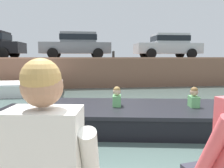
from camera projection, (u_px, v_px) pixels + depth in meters
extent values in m
plane|color=#4C605B|center=(113.00, 111.00, 7.07)|extent=(400.00, 400.00, 0.00)
cube|color=brown|center=(97.00, 70.00, 15.01)|extent=(60.00, 6.00, 1.63)
cube|color=#9F6C52|center=(100.00, 58.00, 12.07)|extent=(60.00, 0.24, 0.08)
cube|color=white|center=(3.00, 90.00, 9.89)|extent=(5.27, 2.02, 0.48)
cube|color=white|center=(3.00, 84.00, 9.85)|extent=(5.33, 2.08, 0.08)
cube|color=brown|center=(12.00, 86.00, 9.93)|extent=(0.31, 1.62, 0.06)
cube|color=black|center=(149.00, 118.00, 5.37)|extent=(5.57, 2.87, 0.45)
cube|color=black|center=(23.00, 117.00, 5.51)|extent=(1.24, 1.25, 0.45)
cube|color=black|center=(149.00, 108.00, 5.33)|extent=(5.64, 2.94, 0.08)
cube|color=brown|center=(166.00, 112.00, 5.33)|extent=(0.55, 1.77, 0.06)
cube|color=#66B26B|center=(117.00, 104.00, 5.36)|extent=(0.25, 0.35, 0.44)
sphere|color=beige|center=(117.00, 92.00, 5.32)|extent=(0.19, 0.19, 0.19)
sphere|color=tan|center=(117.00, 90.00, 5.31)|extent=(0.17, 0.17, 0.17)
cube|color=#66B26B|center=(194.00, 105.00, 5.28)|extent=(0.25, 0.35, 0.44)
sphere|color=tan|center=(194.00, 92.00, 5.24)|extent=(0.19, 0.19, 0.19)
sphere|color=olive|center=(194.00, 90.00, 5.23)|extent=(0.17, 0.17, 0.17)
cylinder|color=black|center=(3.00, 53.00, 11.86)|extent=(0.61, 0.21, 0.60)
cylinder|color=black|center=(14.00, 54.00, 13.56)|extent=(0.61, 0.21, 0.60)
cube|color=slate|center=(76.00, 48.00, 13.23)|extent=(4.14, 1.82, 0.64)
cube|color=slate|center=(78.00, 38.00, 13.18)|extent=(2.08, 1.58, 0.60)
cube|color=black|center=(78.00, 38.00, 13.18)|extent=(2.16, 1.61, 0.33)
cylinder|color=black|center=(53.00, 53.00, 12.20)|extent=(0.60, 0.19, 0.60)
cylinder|color=black|center=(56.00, 54.00, 13.96)|extent=(0.60, 0.19, 0.60)
cylinder|color=black|center=(98.00, 53.00, 12.58)|extent=(0.60, 0.19, 0.60)
cylinder|color=black|center=(96.00, 54.00, 14.34)|extent=(0.60, 0.19, 0.60)
cube|color=#B7BABC|center=(167.00, 49.00, 13.99)|extent=(4.12, 1.90, 0.64)
cube|color=#B7BABC|center=(170.00, 39.00, 13.92)|extent=(2.09, 1.61, 0.60)
cube|color=black|center=(170.00, 39.00, 13.92)|extent=(2.17, 1.65, 0.33)
cylinder|color=black|center=(151.00, 53.00, 13.03)|extent=(0.61, 0.20, 0.60)
cylinder|color=black|center=(144.00, 54.00, 14.79)|extent=(0.61, 0.20, 0.60)
cylinder|color=black|center=(192.00, 54.00, 13.26)|extent=(0.61, 0.20, 0.60)
cylinder|color=black|center=(180.00, 54.00, 15.03)|extent=(0.61, 0.20, 0.60)
cylinder|color=#2D2B28|center=(113.00, 56.00, 12.28)|extent=(0.14, 0.14, 0.35)
sphere|color=#2D2B28|center=(113.00, 52.00, 12.26)|extent=(0.15, 0.15, 0.15)
cube|color=silver|center=(45.00, 160.00, 1.08)|extent=(0.39, 0.28, 0.52)
cylinder|color=silver|center=(91.00, 166.00, 1.13)|extent=(0.14, 0.30, 0.47)
cylinder|color=silver|center=(8.00, 164.00, 1.15)|extent=(0.14, 0.30, 0.47)
sphere|color=#A37556|center=(42.00, 86.00, 1.04)|extent=(0.20, 0.20, 0.20)
sphere|color=tan|center=(41.00, 78.00, 1.02)|extent=(0.19, 0.19, 0.19)
cylinder|color=#C64C51|center=(213.00, 148.00, 1.36)|extent=(0.14, 0.30, 0.47)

